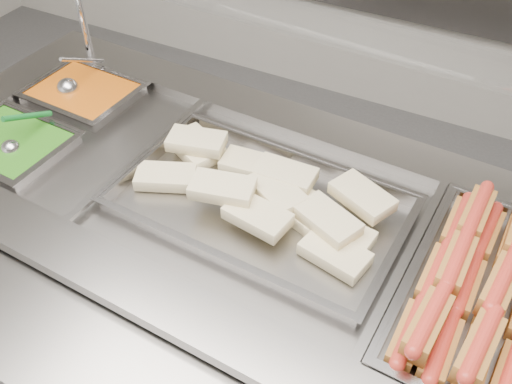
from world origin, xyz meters
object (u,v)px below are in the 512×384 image
at_px(steam_counter, 242,301).
at_px(pan_wraps, 260,208).
at_px(sneeze_guard, 285,18).
at_px(ladle, 69,87).
at_px(serving_spoon, 14,143).
at_px(pan_hotdogs, 491,308).

height_order(steam_counter, pan_wraps, pan_wraps).
distance_m(steam_counter, sneeze_guard, 0.92).
height_order(ladle, serving_spoon, ladle).
xyz_separation_m(pan_hotdogs, ladle, (-1.42, 0.21, 0.05)).
height_order(pan_hotdogs, pan_wraps, same).
distance_m(steam_counter, ladle, 0.91).
bearing_deg(steam_counter, pan_wraps, -2.72).
relative_size(steam_counter, serving_spoon, 10.44).
relative_size(ladle, serving_spoon, 1.07).
distance_m(steam_counter, pan_hotdogs, 0.81).
xyz_separation_m(steam_counter, sneeze_guard, (0.01, 0.24, 0.89)).
height_order(sneeze_guard, pan_wraps, sneeze_guard).
bearing_deg(pan_wraps, steam_counter, 177.28).
bearing_deg(steam_counter, pan_hotdogs, -2.72).
height_order(pan_wraps, ladle, ladle).
relative_size(sneeze_guard, pan_wraps, 2.38).
xyz_separation_m(ladle, serving_spoon, (0.06, -0.31, 0.00)).
height_order(steam_counter, ladle, ladle).
height_order(sneeze_guard, pan_hotdogs, sneeze_guard).
bearing_deg(ladle, serving_spoon, -78.71).
bearing_deg(pan_wraps, sneeze_guard, 102.62).
bearing_deg(pan_wraps, pan_hotdogs, -2.72).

